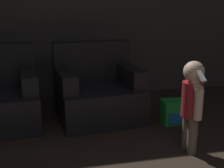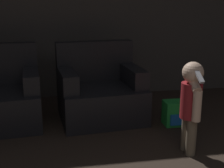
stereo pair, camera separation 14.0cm
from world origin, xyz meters
TOP-DOWN VIEW (x-y plane):
  - wall_back at (0.00, 4.50)m, footprint 8.40×0.05m
  - armchair_right at (0.08, 3.58)m, footprint 0.97×0.87m
  - person_toddler at (0.73, 2.58)m, footprint 0.18×0.32m
  - toy_backpack at (0.84, 3.21)m, footprint 0.23×0.21m

SIDE VIEW (x-z plane):
  - toy_backpack at x=0.84m, z-range 0.00..0.26m
  - armchair_right at x=0.08m, z-range -0.13..0.72m
  - person_toddler at x=0.73m, z-range 0.07..0.89m
  - wall_back at x=0.00m, z-range 0.00..2.60m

